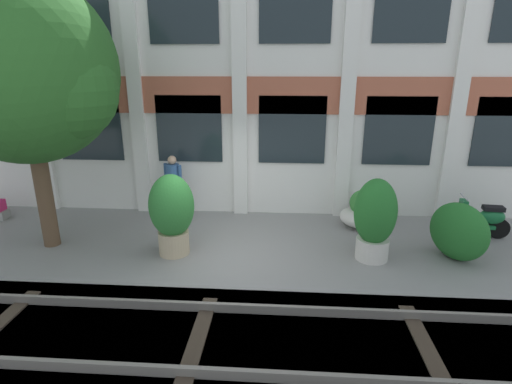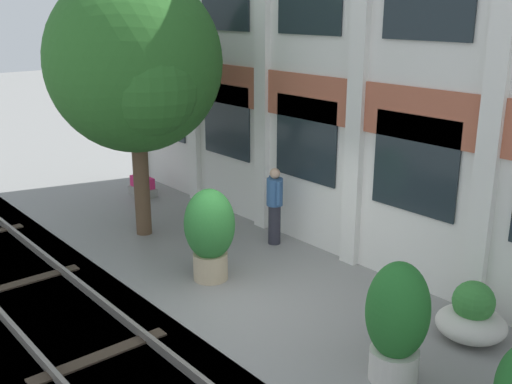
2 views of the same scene
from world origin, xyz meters
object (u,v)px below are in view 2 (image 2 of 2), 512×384
object	(u,v)px
potted_plant_square_trough	(143,187)
potted_plant_wide_bowl	(472,317)
resident_by_doorway	(275,204)
potted_plant_stone_basin	(397,320)
potted_plant_fluted_column	(210,231)
broadleaf_tree	(135,67)

from	to	relation	value
potted_plant_square_trough	potted_plant_wide_bowl	xyz separation A→B (m)	(9.51, 0.19, 0.11)
potted_plant_square_trough	resident_by_doorway	bearing A→B (deg)	5.15
potted_plant_square_trough	potted_plant_stone_basin	world-z (taller)	potted_plant_stone_basin
resident_by_doorway	potted_plant_fluted_column	bearing A→B (deg)	35.82
potted_plant_square_trough	resident_by_doorway	size ratio (longest dim) A/B	0.52
potted_plant_wide_bowl	resident_by_doorway	xyz separation A→B (m)	(-4.74, 0.24, 0.53)
potted_plant_wide_bowl	potted_plant_fluted_column	bearing A→B (deg)	-156.89
potted_plant_square_trough	potted_plant_stone_basin	distance (m)	9.57
potted_plant_square_trough	resident_by_doorway	xyz separation A→B (m)	(4.77, 0.43, 0.65)
potted_plant_stone_basin	resident_by_doorway	xyz separation A→B (m)	(-4.65, 2.00, -0.01)
potted_plant_stone_basin	potted_plant_wide_bowl	xyz separation A→B (m)	(0.10, 1.76, -0.54)
broadleaf_tree	potted_plant_wide_bowl	world-z (taller)	broadleaf_tree
resident_by_doorway	potted_plant_stone_basin	bearing A→B (deg)	88.19
broadleaf_tree	potted_plant_stone_basin	distance (m)	7.48
resident_by_doorway	potted_plant_square_trough	bearing A→B (deg)	-63.36
potted_plant_fluted_column	broadleaf_tree	bearing A→B (deg)	175.28
potted_plant_stone_basin	resident_by_doorway	world-z (taller)	potted_plant_stone_basin
potted_plant_fluted_column	resident_by_doorway	size ratio (longest dim) A/B	1.05
potted_plant_stone_basin	potted_plant_square_trough	bearing A→B (deg)	170.53
potted_plant_stone_basin	potted_plant_fluted_column	bearing A→B (deg)	-179.37
potted_plant_stone_basin	potted_plant_wide_bowl	bearing A→B (deg)	86.78
potted_plant_stone_basin	resident_by_doorway	size ratio (longest dim) A/B	1.03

